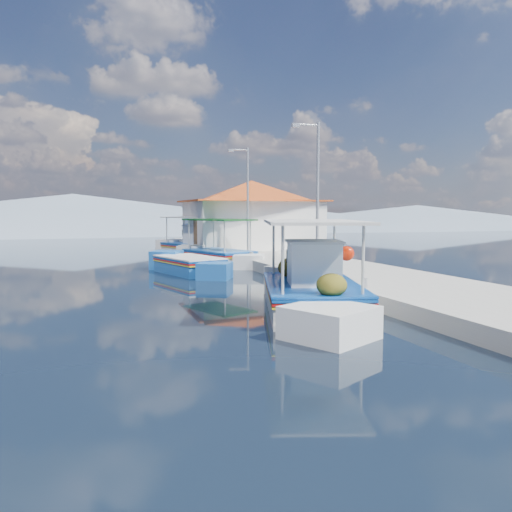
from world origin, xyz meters
name	(u,v)px	position (x,y,z in m)	size (l,w,h in m)	color
ground	(222,295)	(0.00, 0.00, 0.00)	(160.00, 160.00, 0.00)	black
quay	(305,265)	(5.90, 6.00, 0.25)	(5.00, 44.00, 0.50)	#A7A59D
bollards	(270,260)	(3.80, 5.25, 0.65)	(0.20, 17.20, 0.30)	#A5A8AD
main_caique	(310,292)	(1.62, -3.61, 0.56)	(4.38, 8.46, 2.93)	white
caique_green_canopy	(219,257)	(2.60, 9.93, 0.41)	(3.85, 6.87, 2.75)	white
caique_blue_hull	(189,267)	(0.21, 6.50, 0.32)	(3.14, 6.41, 1.18)	#1B58A5
caique_far	(194,248)	(2.51, 15.82, 0.52)	(4.29, 7.44, 2.81)	white
harbor_building	(251,213)	(6.20, 15.00, 2.78)	(10.49, 10.49, 4.40)	silver
lamp_post_near	(316,188)	(4.51, 2.00, 3.85)	(1.21, 0.14, 6.00)	#A5A8AD
lamp_post_far	(246,194)	(4.51, 11.00, 3.85)	(1.21, 0.14, 6.00)	#A5A8AD
mountain_ridge	(160,217)	(6.54, 56.00, 2.04)	(171.40, 96.00, 5.50)	gray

